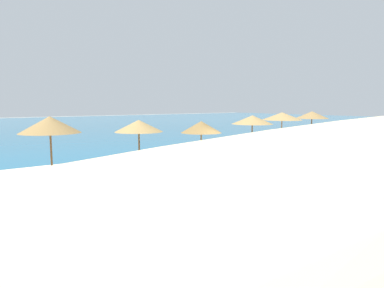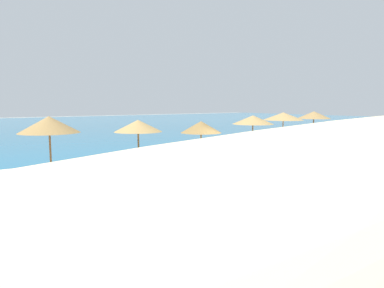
# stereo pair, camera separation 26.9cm
# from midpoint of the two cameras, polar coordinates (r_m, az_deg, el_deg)

# --- Properties ---
(ground_plane) EXTENTS (160.00, 160.00, 0.00)m
(ground_plane) POSITION_cam_midpoint_polar(r_m,az_deg,el_deg) (17.42, 8.02, -4.61)
(ground_plane) COLOR beige
(sea_water) EXTENTS (160.00, 70.87, 0.01)m
(sea_water) POSITION_cam_midpoint_polar(r_m,az_deg,el_deg) (56.68, -24.83, 2.70)
(sea_water) COLOR #1E6B93
(sea_water) RESTS_ON ground_plane
(beach_umbrella_1) EXTENTS (2.47, 2.47, 2.90)m
(beach_umbrella_1) POSITION_cam_midpoint_polar(r_m,az_deg,el_deg) (15.22, -22.23, 3.00)
(beach_umbrella_1) COLOR brown
(beach_umbrella_1) RESTS_ON ground_plane
(beach_umbrella_2) EXTENTS (2.29, 2.29, 2.64)m
(beach_umbrella_2) POSITION_cam_midpoint_polar(r_m,az_deg,el_deg) (16.47, -8.50, 2.99)
(beach_umbrella_2) COLOR brown
(beach_umbrella_2) RESTS_ON ground_plane
(beach_umbrella_3) EXTENTS (2.18, 2.18, 2.48)m
(beach_umbrella_3) POSITION_cam_midpoint_polar(r_m,az_deg,el_deg) (18.24, 1.94, 2.84)
(beach_umbrella_3) COLOR brown
(beach_umbrella_3) RESTS_ON ground_plane
(beach_umbrella_4) EXTENTS (2.49, 2.49, 2.70)m
(beach_umbrella_4) POSITION_cam_midpoint_polar(r_m,az_deg,el_deg) (21.07, 10.47, 3.98)
(beach_umbrella_4) COLOR brown
(beach_umbrella_4) RESTS_ON ground_plane
(beach_umbrella_5) EXTENTS (2.68, 2.68, 2.82)m
(beach_umbrella_5) POSITION_cam_midpoint_polar(r_m,az_deg,el_deg) (23.89, 15.27, 4.47)
(beach_umbrella_5) COLOR brown
(beach_umbrella_5) RESTS_ON ground_plane
(beach_umbrella_6) EXTENTS (2.42, 2.42, 2.83)m
(beach_umbrella_6) POSITION_cam_midpoint_polar(r_m,az_deg,el_deg) (27.19, 19.89, 4.55)
(beach_umbrella_6) COLOR brown
(beach_umbrella_6) RESTS_ON ground_plane
(lounge_chair_0) EXTENTS (1.46, 1.24, 0.93)m
(lounge_chair_0) POSITION_cam_midpoint_polar(r_m,az_deg,el_deg) (19.71, 12.38, -2.19)
(lounge_chair_0) COLOR #199972
(lounge_chair_0) RESTS_ON ground_plane
(lounge_chair_1) EXTENTS (1.48, 1.08, 1.09)m
(lounge_chair_1) POSITION_cam_midpoint_polar(r_m,az_deg,el_deg) (15.99, -5.12, -3.82)
(lounge_chair_1) COLOR #199972
(lounge_chair_1) RESTS_ON ground_plane
(lounge_chair_2) EXTENTS (1.54, 1.23, 1.01)m
(lounge_chair_2) POSITION_cam_midpoint_polar(r_m,az_deg,el_deg) (16.95, 4.46, -3.32)
(lounge_chair_2) COLOR #199972
(lounge_chair_2) RESTS_ON ground_plane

